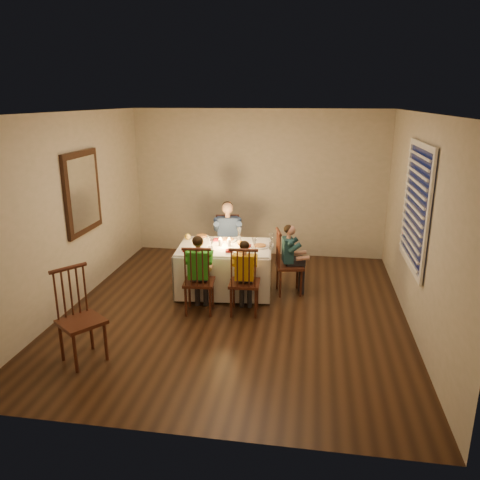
% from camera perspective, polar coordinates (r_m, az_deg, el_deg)
% --- Properties ---
extents(ground, '(5.00, 5.00, 0.00)m').
position_cam_1_polar(ground, '(6.43, -0.55, -8.57)').
color(ground, black).
rests_on(ground, ground).
extents(wall_left, '(0.02, 5.00, 2.60)m').
position_cam_1_polar(wall_left, '(6.72, -19.89, 3.31)').
color(wall_left, beige).
rests_on(wall_left, ground).
extents(wall_right, '(0.02, 5.00, 2.60)m').
position_cam_1_polar(wall_right, '(6.04, 20.97, 1.75)').
color(wall_right, beige).
rests_on(wall_right, ground).
extents(wall_back, '(4.50, 0.02, 2.60)m').
position_cam_1_polar(wall_back, '(8.41, 2.26, 6.85)').
color(wall_back, beige).
rests_on(wall_back, ground).
extents(ceiling, '(5.00, 5.00, 0.00)m').
position_cam_1_polar(ceiling, '(5.80, -0.62, 15.29)').
color(ceiling, white).
rests_on(ceiling, wall_back).
extents(dining_table, '(1.44, 1.09, 0.68)m').
position_cam_1_polar(dining_table, '(6.86, -1.89, -2.35)').
color(dining_table, silver).
rests_on(dining_table, ground).
extents(chair_adult, '(0.46, 0.44, 0.96)m').
position_cam_1_polar(chair_adult, '(7.70, -1.47, -4.15)').
color(chair_adult, '#38190F').
rests_on(chair_adult, ground).
extents(chair_near_left, '(0.43, 0.41, 0.96)m').
position_cam_1_polar(chair_near_left, '(6.42, -4.91, -8.67)').
color(chair_near_left, '#38190F').
rests_on(chair_near_left, ground).
extents(chair_near_right, '(0.41, 0.40, 0.96)m').
position_cam_1_polar(chair_near_right, '(6.36, 0.53, -8.84)').
color(chair_near_right, '#38190F').
rests_on(chair_near_right, ground).
extents(chair_end, '(0.45, 0.47, 0.96)m').
position_cam_1_polar(chair_end, '(7.02, 5.94, -6.39)').
color(chair_end, '#38190F').
rests_on(chair_end, ground).
extents(chair_extra, '(0.59, 0.59, 1.05)m').
position_cam_1_polar(chair_extra, '(5.58, -18.32, -13.71)').
color(chair_extra, '#38190F').
rests_on(chair_extra, ground).
extents(adult, '(0.50, 0.47, 1.20)m').
position_cam_1_polar(adult, '(7.70, -1.47, -4.15)').
color(adult, navy).
rests_on(adult, ground).
extents(child_green, '(0.39, 0.36, 1.07)m').
position_cam_1_polar(child_green, '(6.42, -4.91, -8.67)').
color(child_green, green).
rests_on(child_green, ground).
extents(child_yellow, '(0.34, 0.31, 1.02)m').
position_cam_1_polar(child_yellow, '(6.36, 0.53, -8.84)').
color(child_yellow, gold).
rests_on(child_yellow, ground).
extents(child_teal, '(0.37, 0.39, 1.04)m').
position_cam_1_polar(child_teal, '(7.02, 5.94, -6.39)').
color(child_teal, '#1B3D43').
rests_on(child_teal, ground).
extents(setting_adult, '(0.28, 0.28, 0.02)m').
position_cam_1_polar(setting_adult, '(7.03, -1.50, -0.05)').
color(setting_adult, white).
rests_on(setting_adult, dining_table).
extents(setting_green, '(0.28, 0.28, 0.02)m').
position_cam_1_polar(setting_green, '(6.57, -4.98, -1.32)').
color(setting_green, white).
rests_on(setting_green, dining_table).
extents(setting_yellow, '(0.28, 0.28, 0.02)m').
position_cam_1_polar(setting_yellow, '(6.52, 0.24, -1.40)').
color(setting_yellow, white).
rests_on(setting_yellow, dining_table).
extents(setting_teal, '(0.28, 0.28, 0.02)m').
position_cam_1_polar(setting_teal, '(6.74, 2.41, -0.79)').
color(setting_teal, white).
rests_on(setting_teal, dining_table).
extents(candle_left, '(0.06, 0.06, 0.10)m').
position_cam_1_polar(candle_left, '(6.79, -2.42, -0.32)').
color(candle_left, white).
rests_on(candle_left, dining_table).
extents(candle_right, '(0.06, 0.06, 0.10)m').
position_cam_1_polar(candle_right, '(6.78, -1.35, -0.34)').
color(candle_right, white).
rests_on(candle_right, dining_table).
extents(squash, '(0.09, 0.09, 0.09)m').
position_cam_1_polar(squash, '(7.14, -6.42, 0.41)').
color(squash, yellow).
rests_on(squash, dining_table).
extents(orange_fruit, '(0.08, 0.08, 0.08)m').
position_cam_1_polar(orange_fruit, '(6.81, -0.01, -0.33)').
color(orange_fruit, orange).
rests_on(orange_fruit, dining_table).
extents(serving_bowl, '(0.22, 0.22, 0.05)m').
position_cam_1_polar(serving_bowl, '(7.13, -4.68, 0.28)').
color(serving_bowl, white).
rests_on(serving_bowl, dining_table).
extents(wall_mirror, '(0.06, 0.95, 1.15)m').
position_cam_1_polar(wall_mirror, '(6.93, -18.64, 5.50)').
color(wall_mirror, black).
rests_on(wall_mirror, wall_left).
extents(window_blinds, '(0.07, 1.34, 1.54)m').
position_cam_1_polar(window_blinds, '(6.08, 20.58, 3.83)').
color(window_blinds, black).
rests_on(window_blinds, wall_right).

